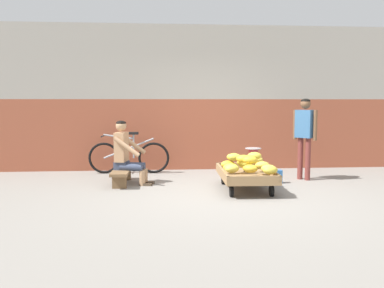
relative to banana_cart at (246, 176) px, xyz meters
The scene contains 11 objects.
ground_plane 0.67m from the banana_cart, 139.32° to the right, with size 80.00×80.00×0.00m, color gray.
back_wall 2.70m from the banana_cart, 101.52° to the left, with size 16.00×0.30×3.10m.
banana_cart is the anchor object (origin of this frame).
banana_pile 0.25m from the banana_cart, 87.06° to the right, with size 0.90×1.37×0.26m.
low_bench 2.22m from the banana_cart, 162.25° to the left, with size 0.33×1.11×0.27m.
vendor_seated 2.15m from the banana_cart, 162.06° to the left, with size 0.72×0.57×1.14m.
plastic_crate 1.06m from the banana_cart, 70.53° to the left, with size 0.36×0.28×0.30m.
weighing_scale 1.08m from the banana_cart, 70.51° to the left, with size 0.30×0.30×0.29m.
bicycle_near_left 2.73m from the banana_cart, 139.15° to the left, with size 1.66×0.48×0.86m.
customer_adult 1.68m from the banana_cart, 32.30° to the left, with size 0.36×0.39×1.53m.
shopping_bag 0.87m from the banana_cart, 37.21° to the left, with size 0.18×0.12×0.24m, color #3370B7.
Camera 1 is at (-0.99, -6.35, 1.47)m, focal length 38.86 mm.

